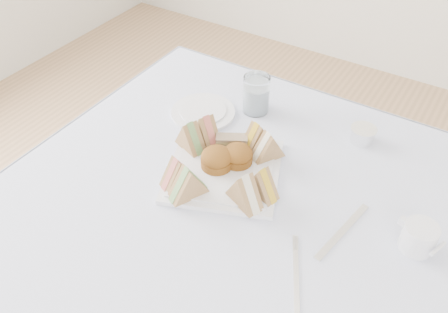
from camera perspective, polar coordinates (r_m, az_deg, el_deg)
The scene contains 20 objects.
table at distance 1.32m, azimuth 0.78°, elevation -17.23°, with size 0.90×0.90×0.74m, color brown.
tablecloth at distance 1.02m, azimuth 0.97°, elevation -6.27°, with size 1.02×1.02×0.01m, color white.
serving_plate at distance 1.08m, azimuth -0.00°, elevation -1.74°, with size 0.25×0.25×0.01m, color silver.
sandwich_fl_a at distance 1.03m, azimuth -5.64°, elevation -1.70°, with size 0.08×0.04×0.07m, color #988054, non-canonical shape.
sandwich_fl_b at distance 1.00m, azimuth -4.37°, elevation -3.00°, with size 0.09×0.04×0.08m, color #988054, non-canonical shape.
sandwich_fr_a at distance 1.00m, azimuth 4.53°, elevation -3.00°, with size 0.08×0.04×0.07m, color #988054, non-canonical shape.
sandwich_fr_b at distance 0.98m, azimuth 2.48°, elevation -3.90°, with size 0.09×0.04×0.08m, color #988054, non-canonical shape.
sandwich_bl_a at distance 1.12m, azimuth -4.07°, elevation 2.57°, with size 0.08×0.04×0.07m, color #988054, non-canonical shape.
sandwich_bl_b at distance 1.13m, azimuth -2.14°, elevation 3.39°, with size 0.08×0.04×0.08m, color #988054, non-canonical shape.
sandwich_br_a at distance 1.09m, azimuth 5.32°, elevation 1.37°, with size 0.08×0.04×0.07m, color #988054, non-canonical shape.
sandwich_br_b at distance 1.12m, azimuth 3.90°, elevation 2.58°, with size 0.08×0.04×0.07m, color #988054, non-canonical shape.
scone_left at distance 1.07m, azimuth -0.90°, elevation -0.26°, with size 0.07×0.07×0.05m, color brown.
scone_right at distance 1.08m, azimuth 1.66°, elevation 0.16°, with size 0.07×0.07×0.05m, color brown.
pastry_slice at distance 1.12m, azimuth 0.93°, elevation 1.72°, with size 0.07×0.03×0.04m, color tan.
side_plate at distance 1.26m, azimuth -2.52°, elevation 5.32°, with size 0.17×0.17×0.01m, color silver.
water_glass at distance 1.25m, azimuth 3.89°, elevation 7.50°, with size 0.07×0.07×0.10m, color white.
tea_strainer at distance 1.21m, azimuth 16.32°, elevation 2.44°, with size 0.06×0.06×0.04m, color silver.
knife at distance 1.00m, azimuth 14.06°, elevation -8.73°, with size 0.01×0.19×0.00m, color silver.
fork at distance 0.90m, azimuth 8.70°, elevation -15.49°, with size 0.01×0.17×0.00m, color silver.
creamer_jug at distance 1.00m, azimuth 22.39°, elevation -8.99°, with size 0.07×0.07×0.06m, color silver.
Camera 1 is at (0.35, -0.59, 1.50)m, focal length 38.00 mm.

